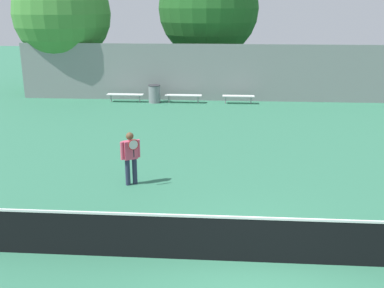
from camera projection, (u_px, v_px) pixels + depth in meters
name	position (u px, v px, depth m)	size (l,w,h in m)	color
ground_plane	(256.00, 262.00, 9.16)	(100.00, 100.00, 0.00)	#337556
tennis_net	(257.00, 239.00, 9.01)	(11.39, 0.09, 1.01)	black
tennis_player	(131.00, 155.00, 12.89)	(0.55, 0.52, 1.57)	#282D47
bench_courtside_near	(125.00, 95.00, 24.31)	(1.97, 0.40, 0.44)	white
bench_courtside_far	(238.00, 96.00, 23.89)	(1.69, 0.40, 0.44)	white
bench_adjacent_court	(183.00, 96.00, 24.09)	(1.97, 0.40, 0.44)	white
trash_bin	(154.00, 94.00, 24.17)	(0.66, 0.66, 0.95)	gray
back_fence	(238.00, 73.00, 24.29)	(24.06, 0.06, 3.07)	gray
tree_green_broad	(62.00, 14.00, 25.79)	(5.54, 5.54, 7.34)	brown
tree_dark_dense	(208.00, 8.00, 26.85)	(6.01, 6.01, 7.88)	brown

